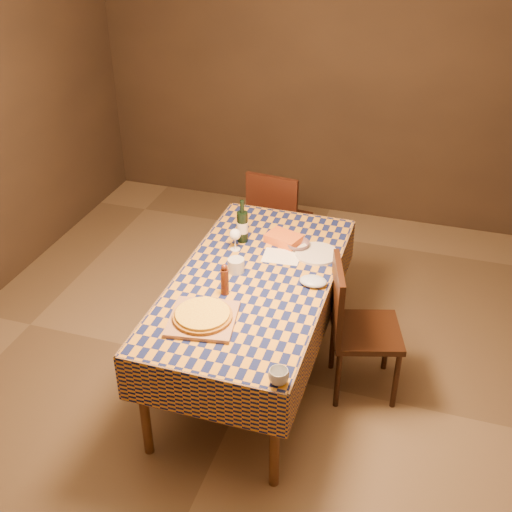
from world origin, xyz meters
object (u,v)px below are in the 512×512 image
(dining_table, at_px, (254,288))
(white_plate, at_px, (317,254))
(wine_bottle, at_px, (242,226))
(chair_right, at_px, (354,323))
(pizza, at_px, (203,315))
(cutting_board, at_px, (203,319))
(bowl, at_px, (298,245))
(chair_far, at_px, (277,217))

(dining_table, height_order, white_plate, white_plate)
(wine_bottle, xyz_separation_m, white_plate, (0.52, -0.03, -0.11))
(chair_right, bearing_deg, pizza, -144.06)
(dining_table, relative_size, chair_right, 1.98)
(cutting_board, distance_m, pizza, 0.03)
(cutting_board, xyz_separation_m, pizza, (0.00, 0.00, 0.03))
(cutting_board, height_order, wine_bottle, wine_bottle)
(wine_bottle, height_order, white_plate, wine_bottle)
(white_plate, xyz_separation_m, chair_right, (0.32, -0.32, -0.26))
(bowl, bearing_deg, cutting_board, -108.61)
(white_plate, relative_size, chair_right, 0.30)
(pizza, xyz_separation_m, wine_bottle, (-0.07, 0.90, 0.07))
(wine_bottle, xyz_separation_m, chair_far, (0.01, 0.83, -0.36))
(pizza, xyz_separation_m, chair_far, (-0.06, 1.74, -0.29))
(chair_far, bearing_deg, dining_table, -80.85)
(dining_table, xyz_separation_m, chair_right, (0.63, 0.07, -0.17))
(pizza, relative_size, chair_right, 0.48)
(chair_right, bearing_deg, dining_table, -174.09)
(wine_bottle, xyz_separation_m, chair_right, (0.84, -0.35, -0.36))
(chair_far, bearing_deg, white_plate, -59.32)
(bowl, distance_m, chair_right, 0.65)
(chair_far, xyz_separation_m, chair_right, (0.83, -1.18, 0.00))
(pizza, height_order, chair_far, chair_far)
(pizza, distance_m, bowl, 0.97)
(dining_table, relative_size, chair_far, 1.98)
(dining_table, bearing_deg, white_plate, 51.18)
(bowl, height_order, wine_bottle, wine_bottle)
(bowl, relative_size, wine_bottle, 0.51)
(dining_table, relative_size, bowl, 11.86)
(dining_table, distance_m, bowl, 0.47)
(dining_table, xyz_separation_m, white_plate, (0.31, 0.38, 0.08))
(pizza, height_order, bowl, pizza)
(dining_table, xyz_separation_m, pizza, (-0.14, -0.49, 0.12))
(cutting_board, relative_size, bowl, 2.35)
(chair_far, bearing_deg, wine_bottle, -90.54)
(pizza, height_order, wine_bottle, wine_bottle)
(cutting_board, bearing_deg, bowl, 71.39)
(cutting_board, distance_m, chair_right, 0.99)
(bowl, bearing_deg, dining_table, -111.64)
(dining_table, distance_m, white_plate, 0.50)
(white_plate, bearing_deg, wine_bottle, 177.16)
(cutting_board, bearing_deg, pizza, 0.00)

